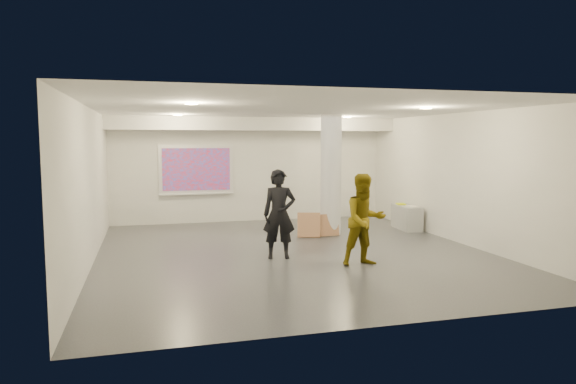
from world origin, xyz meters
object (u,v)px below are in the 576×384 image
object	(u,v)px
credenza	(407,217)
man	(365,220)
column	(331,175)
woman	(279,214)
projection_screen	(196,170)

from	to	relation	value
credenza	man	distance (m)	4.39
column	man	xyz separation A→B (m)	(-0.50, -3.24, -0.63)
column	man	bearing A→B (deg)	-98.82
column	credenza	world-z (taller)	column
column	woman	bearing A→B (deg)	-130.46
woman	man	xyz separation A→B (m)	(1.41, -1.00, -0.02)
column	credenza	size ratio (longest dim) A/B	2.75
credenza	woman	distance (m)	4.81
column	man	size ratio (longest dim) A/B	1.72
projection_screen	credenza	bearing A→B (deg)	-25.15
column	man	distance (m)	3.34
credenza	man	xyz separation A→B (m)	(-2.72, -3.40, 0.55)
projection_screen	credenza	size ratio (longest dim) A/B	1.92
woman	credenza	bearing A→B (deg)	40.48
projection_screen	man	size ratio (longest dim) A/B	1.20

